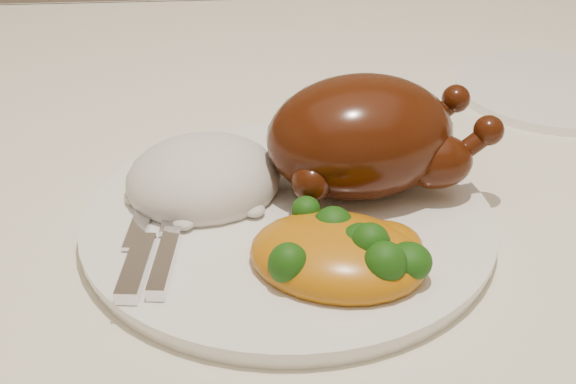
{
  "coord_description": "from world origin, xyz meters",
  "views": [
    {
      "loc": [
        -0.13,
        -0.58,
        1.11
      ],
      "look_at": [
        -0.1,
        -0.07,
        0.8
      ],
      "focal_mm": 50.0,
      "sensor_mm": 36.0,
      "label": 1
    }
  ],
  "objects": [
    {
      "name": "tablecloth",
      "position": [
        0.0,
        0.0,
        0.74
      ],
      "size": [
        1.73,
        1.03,
        0.18
      ],
      "color": "#F0E9CE",
      "rests_on": "dining_table"
    },
    {
      "name": "rice_mound",
      "position": [
        -0.16,
        -0.03,
        0.79
      ],
      "size": [
        0.15,
        0.14,
        0.06
      ],
      "rotation": [
        0.0,
        0.0,
        0.26
      ],
      "color": "white",
      "rests_on": "dinner_plate"
    },
    {
      "name": "dining_table",
      "position": [
        0.0,
        0.0,
        0.67
      ],
      "size": [
        1.6,
        0.9,
        0.76
      ],
      "color": "brown",
      "rests_on": "floor"
    },
    {
      "name": "cutlery",
      "position": [
        -0.2,
        -0.11,
        0.79
      ],
      "size": [
        0.04,
        0.17,
        0.01
      ],
      "rotation": [
        0.0,
        0.0,
        -0.11
      ],
      "color": "silver",
      "rests_on": "dinner_plate"
    },
    {
      "name": "side_plate",
      "position": [
        0.2,
        0.17,
        0.77
      ],
      "size": [
        0.26,
        0.26,
        0.01
      ],
      "primitive_type": "cylinder",
      "rotation": [
        0.0,
        0.0,
        0.32
      ],
      "color": "white",
      "rests_on": "tablecloth"
    },
    {
      "name": "dinner_plate",
      "position": [
        -0.1,
        -0.07,
        0.77
      ],
      "size": [
        0.34,
        0.34,
        0.01
      ],
      "primitive_type": "cylinder",
      "rotation": [
        0.0,
        0.0,
        0.12
      ],
      "color": "white",
      "rests_on": "tablecloth"
    },
    {
      "name": "mac_and_cheese",
      "position": [
        -0.06,
        -0.14,
        0.79
      ],
      "size": [
        0.15,
        0.13,
        0.05
      ],
      "rotation": [
        0.0,
        0.0,
        -0.33
      ],
      "color": "#C47A0C",
      "rests_on": "dinner_plate"
    },
    {
      "name": "roast_chicken",
      "position": [
        -0.03,
        -0.03,
        0.83
      ],
      "size": [
        0.19,
        0.14,
        0.09
      ],
      "rotation": [
        0.0,
        0.0,
        0.17
      ],
      "color": "#441807",
      "rests_on": "dinner_plate"
    }
  ]
}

